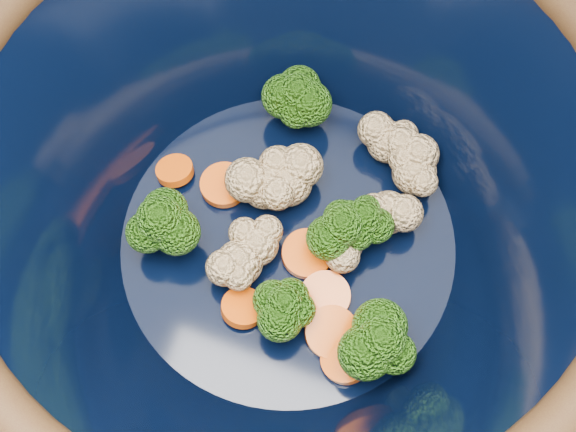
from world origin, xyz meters
The scene contains 2 objects.
mixing_bowl centered at (-0.07, 0.05, 1.00)m, with size 0.42×0.42×0.17m.
vegetable_pile centered at (-0.06, 0.05, 0.96)m, with size 0.20×0.18×0.06m.
Camera 1 is at (0.00, -0.13, 1.42)m, focal length 50.00 mm.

